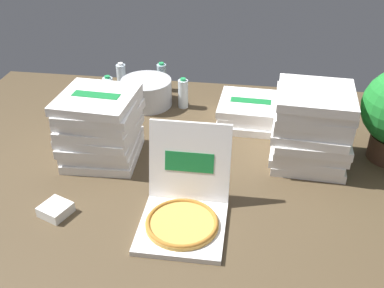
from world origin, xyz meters
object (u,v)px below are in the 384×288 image
(open_pizza_box, at_px, (184,206))
(water_bottle_3, at_px, (162,77))
(water_bottle_2, at_px, (122,77))
(napkin_pile, at_px, (56,210))
(pizza_stack_left_near, at_px, (250,111))
(pizza_stack_right_mid, at_px, (100,127))
(water_bottle_0, at_px, (112,106))
(ice_bucket, at_px, (147,92))
(water_bottle_1, at_px, (183,93))
(pizza_stack_left_far, at_px, (311,127))
(water_bottle_4, at_px, (109,91))

(open_pizza_box, bearing_deg, water_bottle_3, 105.49)
(water_bottle_2, distance_m, napkin_pile, 1.38)
(pizza_stack_left_near, height_order, pizza_stack_right_mid, pizza_stack_right_mid)
(pizza_stack_right_mid, xyz_separation_m, water_bottle_0, (-0.07, 0.42, -0.09))
(pizza_stack_left_near, distance_m, napkin_pile, 1.36)
(pizza_stack_right_mid, height_order, water_bottle_2, pizza_stack_right_mid)
(ice_bucket, distance_m, water_bottle_1, 0.25)
(pizza_stack_left_far, bearing_deg, water_bottle_2, 149.33)
(open_pizza_box, height_order, pizza_stack_left_far, pizza_stack_left_far)
(water_bottle_2, xyz_separation_m, water_bottle_4, (-0.02, -0.23, 0.00))
(water_bottle_2, bearing_deg, open_pizza_box, -63.40)
(water_bottle_0, bearing_deg, napkin_pile, -90.10)
(pizza_stack_left_far, relative_size, pizza_stack_right_mid, 1.01)
(water_bottle_0, relative_size, water_bottle_1, 1.00)
(ice_bucket, bearing_deg, pizza_stack_left_near, -11.51)
(pizza_stack_left_near, distance_m, water_bottle_0, 0.88)
(pizza_stack_left_far, height_order, water_bottle_3, pizza_stack_left_far)
(pizza_stack_left_far, xyz_separation_m, water_bottle_0, (-1.20, 0.30, -0.12))
(pizza_stack_left_far, height_order, ice_bucket, pizza_stack_left_far)
(water_bottle_0, height_order, napkin_pile, water_bottle_0)
(pizza_stack_left_near, relative_size, water_bottle_0, 2.00)
(water_bottle_3, bearing_deg, napkin_pile, -99.02)
(ice_bucket, bearing_deg, water_bottle_4, -172.27)
(pizza_stack_left_far, relative_size, napkin_pile, 3.38)
(water_bottle_2, bearing_deg, water_bottle_0, -82.24)
(pizza_stack_left_near, distance_m, water_bottle_2, 0.99)
(pizza_stack_left_far, relative_size, water_bottle_3, 2.06)
(ice_bucket, height_order, water_bottle_4, water_bottle_4)
(water_bottle_1, bearing_deg, water_bottle_0, -149.70)
(pizza_stack_right_mid, xyz_separation_m, water_bottle_4, (-0.15, 0.63, -0.09))
(pizza_stack_left_far, height_order, water_bottle_0, pizza_stack_left_far)
(ice_bucket, relative_size, napkin_pile, 2.68)
(water_bottle_1, relative_size, napkin_pile, 1.64)
(pizza_stack_left_far, distance_m, water_bottle_2, 1.47)
(pizza_stack_left_near, distance_m, water_bottle_1, 0.47)
(pizza_stack_right_mid, distance_m, water_bottle_1, 0.76)
(napkin_pile, bearing_deg, pizza_stack_right_mid, 82.06)
(pizza_stack_right_mid, bearing_deg, open_pizza_box, -41.00)
(water_bottle_4, bearing_deg, water_bottle_3, 42.02)
(pizza_stack_left_near, xyz_separation_m, napkin_pile, (-0.87, -1.04, -0.05))
(open_pizza_box, bearing_deg, water_bottle_4, 122.17)
(water_bottle_0, relative_size, napkin_pile, 1.64)
(pizza_stack_left_near, bearing_deg, water_bottle_4, 173.51)
(water_bottle_1, xyz_separation_m, water_bottle_4, (-0.50, -0.03, 0.00))
(ice_bucket, relative_size, water_bottle_1, 1.63)
(ice_bucket, distance_m, water_bottle_0, 0.30)
(open_pizza_box, height_order, water_bottle_3, open_pizza_box)
(ice_bucket, distance_m, water_bottle_2, 0.30)
(water_bottle_1, xyz_separation_m, water_bottle_2, (-0.48, 0.20, 0.00))
(pizza_stack_left_far, distance_m, napkin_pile, 1.37)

